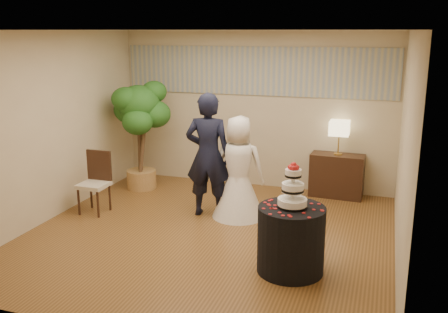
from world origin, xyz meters
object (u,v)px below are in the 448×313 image
(wedding_cake, at_px, (293,185))
(ficus_tree, at_px, (140,135))
(side_chair, at_px, (93,183))
(groom, at_px, (208,155))
(bride, at_px, (239,167))
(console, at_px, (337,176))
(table_lamp, at_px, (339,138))
(cake_table, at_px, (291,240))

(wedding_cake, relative_size, ficus_tree, 0.27)
(wedding_cake, height_order, ficus_tree, ficus_tree)
(side_chair, bearing_deg, ficus_tree, 85.27)
(wedding_cake, height_order, side_chair, wedding_cake)
(groom, height_order, ficus_tree, ficus_tree)
(bride, xyz_separation_m, ficus_tree, (-2.08, 0.80, 0.20))
(console, bearing_deg, side_chair, -147.78)
(bride, distance_m, table_lamp, 1.98)
(table_lamp, bearing_deg, groom, -139.52)
(groom, relative_size, cake_table, 2.38)
(table_lamp, bearing_deg, side_chair, -150.46)
(table_lamp, distance_m, ficus_tree, 3.47)
(bride, xyz_separation_m, cake_table, (1.11, -1.55, -0.38))
(console, bearing_deg, wedding_cake, -91.61)
(console, height_order, side_chair, side_chair)
(cake_table, relative_size, table_lamp, 1.39)
(groom, height_order, wedding_cake, groom)
(cake_table, xyz_separation_m, wedding_cake, (0.00, 0.00, 0.67))
(bride, height_order, console, bride)
(groom, height_order, table_lamp, groom)
(bride, distance_m, cake_table, 1.94)
(groom, xyz_separation_m, console, (1.79, 1.53, -0.58))
(console, height_order, ficus_tree, ficus_tree)
(wedding_cake, distance_m, side_chair, 3.50)
(bride, xyz_separation_m, table_lamp, (1.33, 1.45, 0.25))
(cake_table, height_order, wedding_cake, wedding_cake)
(groom, bearing_deg, side_chair, 8.57)
(bride, distance_m, side_chair, 2.29)
(cake_table, height_order, ficus_tree, ficus_tree)
(bride, height_order, ficus_tree, ficus_tree)
(groom, xyz_separation_m, side_chair, (-1.74, -0.47, -0.47))
(groom, xyz_separation_m, bride, (0.46, 0.08, -0.17))
(cake_table, bearing_deg, ficus_tree, 143.56)
(ficus_tree, bearing_deg, cake_table, -36.44)
(groom, bearing_deg, ficus_tree, -35.28)
(table_lamp, relative_size, side_chair, 0.60)
(cake_table, distance_m, wedding_cake, 0.67)
(groom, xyz_separation_m, cake_table, (1.57, -1.47, -0.55))
(bride, distance_m, wedding_cake, 1.93)
(groom, distance_m, wedding_cake, 2.15)
(table_lamp, bearing_deg, ficus_tree, -169.30)
(side_chair, bearing_deg, groom, 15.56)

